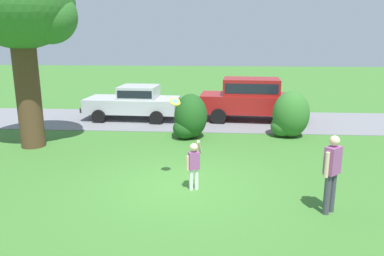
{
  "coord_description": "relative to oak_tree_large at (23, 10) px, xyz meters",
  "views": [
    {
      "loc": [
        0.94,
        -8.9,
        3.74
      ],
      "look_at": [
        0.19,
        1.77,
        1.1
      ],
      "focal_mm": 34.74,
      "sensor_mm": 36.0,
      "label": 1
    }
  ],
  "objects": [
    {
      "name": "ground_plane",
      "position": [
        5.42,
        -3.25,
        -4.59
      ],
      "size": [
        80.0,
        80.0,
        0.0
      ],
      "primitive_type": "plane",
      "color": "#3D752D"
    },
    {
      "name": "driveway_strip",
      "position": [
        5.42,
        4.39,
        -4.58
      ],
      "size": [
        28.0,
        4.4,
        0.02
      ],
      "primitive_type": "cube",
      "color": "slate",
      "rests_on": "ground"
    },
    {
      "name": "oak_tree_large",
      "position": [
        0.0,
        0.0,
        0.0
      ],
      "size": [
        3.62,
        3.52,
        6.32
      ],
      "color": "#513823",
      "rests_on": "ground"
    },
    {
      "name": "shrub_near_tree",
      "position": [
        5.31,
        1.42,
        -3.83
      ],
      "size": [
        1.27,
        1.38,
        1.67
      ],
      "color": "#1E511C",
      "rests_on": "ground"
    },
    {
      "name": "shrub_centre_left",
      "position": [
        9.08,
        1.84,
        -3.79
      ],
      "size": [
        1.43,
        1.28,
        1.76
      ],
      "color": "#33702B",
      "rests_on": "ground"
    },
    {
      "name": "parked_sedan",
      "position": [
        2.53,
        4.49,
        -3.74
      ],
      "size": [
        4.47,
        2.22,
        1.56
      ],
      "color": "silver",
      "rests_on": "ground"
    },
    {
      "name": "parked_suv",
      "position": [
        7.84,
        4.63,
        -3.51
      ],
      "size": [
        4.8,
        2.32,
        1.92
      ],
      "color": "maroon",
      "rests_on": "ground"
    },
    {
      "name": "child_thrower",
      "position": [
        5.79,
        -3.48,
        -3.87
      ],
      "size": [
        0.39,
        0.37,
        1.29
      ],
      "color": "white",
      "rests_on": "ground"
    },
    {
      "name": "frisbee",
      "position": [
        5.28,
        -2.99,
        -2.43
      ],
      "size": [
        0.32,
        0.26,
        0.25
      ],
      "color": "yellow"
    },
    {
      "name": "adult_onlooker",
      "position": [
        8.8,
        -4.52,
        -3.6
      ],
      "size": [
        0.41,
        0.41,
        1.74
      ],
      "color": "#3F3F4C",
      "rests_on": "ground"
    }
  ]
}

